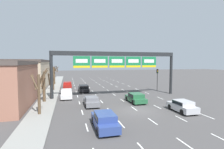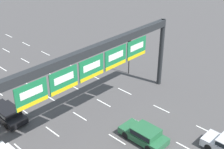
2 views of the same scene
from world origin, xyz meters
The scene contains 17 objects.
ground_plane centered at (0.00, 0.00, 0.00)m, with size 220.00×220.00×0.00m, color #474444.
sidewalk_left centered at (-11.30, 0.00, 0.07)m, with size 2.80×110.00×0.15m.
lane_dashes centered at (0.00, 13.50, 0.00)m, with size 13.32×67.00×0.01m.
sign_gantry centered at (0.00, 9.32, 6.27)m, with size 21.90×0.70×7.73m.
building_far centered at (-18.62, 24.09, 3.27)m, with size 11.25×17.83×6.52m.
car_red centered at (-8.28, 21.41, 0.77)m, with size 1.91×3.92×1.44m.
car_black centered at (-5.10, 15.70, 0.73)m, with size 1.90×4.72×1.35m.
car_white centered at (-8.44, 9.78, 0.80)m, with size 1.80×4.36×1.50m.
car_silver centered at (5.05, -1.80, 0.75)m, with size 1.85×4.06×1.40m.
car_blue centered at (-5.05, -4.63, 0.77)m, with size 1.85×4.66×1.45m.
car_green centered at (1.52, 4.19, 0.74)m, with size 1.97×4.29×1.37m.
car_grey centered at (-5.13, 3.73, 0.69)m, with size 1.83×3.92×1.28m.
traffic_light_near_gantry centered at (10.17, 13.52, 3.23)m, with size 0.30×0.35×4.52m.
tree_bare_closest centered at (-11.59, 7.61, 2.58)m, with size 1.79×1.78×4.92m.
tree_bare_second centered at (-11.16, 18.75, 2.91)m, with size 1.67×1.76×5.11m.
tree_bare_third centered at (-11.60, 28.86, 2.92)m, with size 2.03×2.15×4.93m.
tree_bare_furthest centered at (-11.35, 0.95, 2.74)m, with size 1.70×1.69×4.79m.
Camera 1 is at (-8.22, -19.66, 5.94)m, focal length 28.00 mm.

